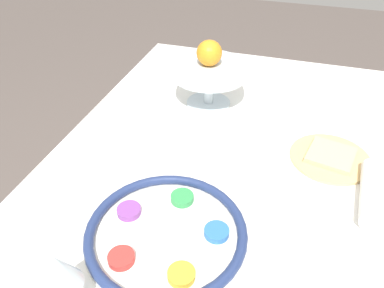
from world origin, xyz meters
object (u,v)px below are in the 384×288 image
fruit_stand (209,73)px  bread_plate (330,157)px  wine_glass (58,272)px  napkin_roll (372,192)px  orange_fruit (209,53)px  seder_plate (166,233)px  cup_far (201,61)px

fruit_stand → bread_plate: bearing=-114.9°
wine_glass → napkin_roll: 0.64m
orange_fruit → bread_plate: (-0.16, -0.36, -0.16)m
wine_glass → fruit_stand: wine_glass is taller
napkin_roll → seder_plate: bearing=120.6°
seder_plate → wine_glass: 0.22m
orange_fruit → seder_plate: bearing=-173.7°
bread_plate → napkin_roll: bearing=-145.4°
napkin_roll → cup_far: bearing=46.3°
napkin_roll → cup_far: 0.73m
cup_far → wine_glass: bearing=-177.7°
napkin_roll → fruit_stand: bearing=57.0°
wine_glass → bread_plate: 0.67m
seder_plate → cup_far: (0.73, 0.14, 0.02)m
seder_plate → napkin_roll: (0.23, -0.39, 0.01)m
seder_plate → orange_fruit: orange_fruit is taller
cup_far → fruit_stand: bearing=-158.4°
orange_fruit → cup_far: (0.22, 0.08, -0.13)m
wine_glass → cup_far: 0.91m
bread_plate → cup_far: bearing=49.2°
seder_plate → wine_glass: (-0.18, 0.10, 0.08)m
seder_plate → cup_far: size_ratio=4.46×
seder_plate → wine_glass: wine_glass is taller
seder_plate → orange_fruit: bearing=6.3°
orange_fruit → napkin_roll: orange_fruit is taller
seder_plate → fruit_stand: (0.51, 0.06, 0.09)m
wine_glass → cup_far: wine_glass is taller
wine_glass → fruit_stand: bearing=-4.1°
bread_plate → wine_glass: bearing=142.4°
seder_plate → cup_far: cup_far is taller
orange_fruit → cup_far: size_ratio=1.02×
bread_plate → napkin_roll: napkin_roll is taller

